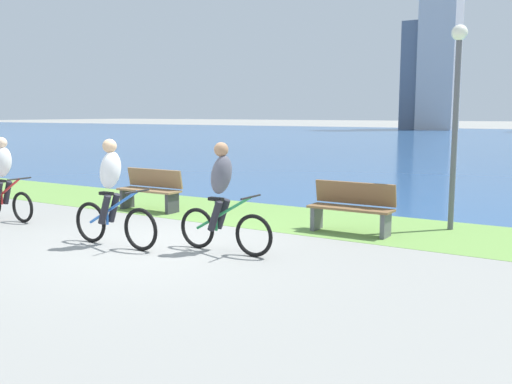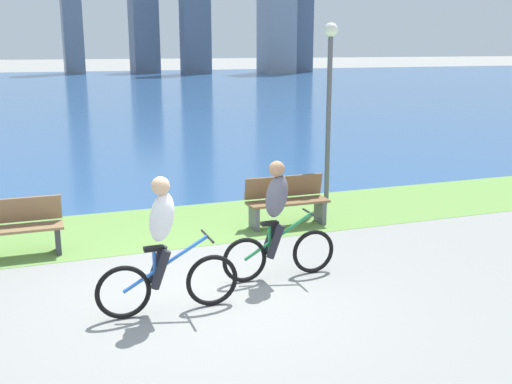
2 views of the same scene
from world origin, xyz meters
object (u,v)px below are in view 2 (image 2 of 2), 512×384
Objects in this scene: bench_near_path at (287,201)px; lamppost_tall at (329,86)px; cyclist_trailing at (164,247)px; bench_far_along_path at (12,228)px; cyclist_lead at (277,221)px.

lamppost_tall is (1.43, 1.24, 1.96)m from bench_near_path.
cyclist_trailing reaches higher than bench_far_along_path.
lamppost_tall is at bearing 40.85° from bench_near_path.
cyclist_trailing is at bearing -134.09° from bench_near_path.
bench_near_path is 1.00× the size of bench_far_along_path.
lamppost_tall is at bearing 44.31° from cyclist_trailing.
cyclist_trailing is at bearing -160.76° from cyclist_lead.
cyclist_trailing is 6.18m from lamppost_tall.
lamppost_tall reaches higher than bench_near_path.
cyclist_lead is at bearing -125.64° from lamppost_tall.
cyclist_trailing reaches higher than cyclist_lead.
bench_near_path is at bearing 45.91° from cyclist_trailing.
lamppost_tall reaches higher than cyclist_trailing.
cyclist_lead reaches higher than bench_near_path.
cyclist_lead is 4.19m from bench_far_along_path.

